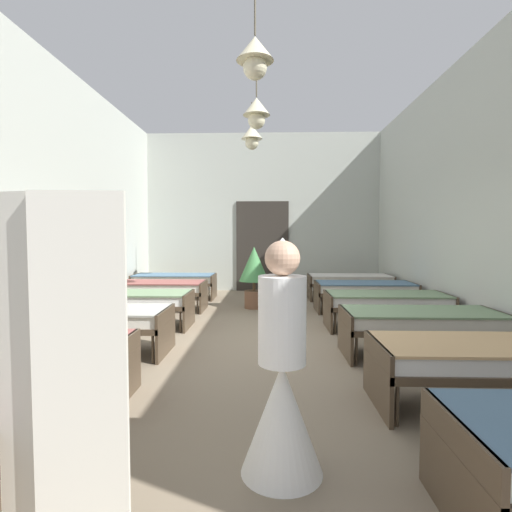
% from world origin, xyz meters
% --- Properties ---
extents(ground_plane, '(6.80, 10.69, 0.10)m').
position_xyz_m(ground_plane, '(0.00, 0.00, -0.05)').
color(ground_plane, '#7A6B56').
extents(room_shell, '(6.60, 10.29, 4.22)m').
position_xyz_m(room_shell, '(-0.00, 1.28, 2.12)').
color(room_shell, '#B2B7AD').
rests_on(room_shell, ground).
extents(bed_left_row_1, '(1.90, 0.84, 0.57)m').
position_xyz_m(bed_left_row_1, '(-2.05, -2.17, 0.44)').
color(bed_left_row_1, '#473828').
rests_on(bed_left_row_1, ground).
extents(bed_right_row_1, '(1.90, 0.84, 0.57)m').
position_xyz_m(bed_right_row_1, '(2.05, -2.17, 0.44)').
color(bed_right_row_1, '#473828').
rests_on(bed_right_row_1, ground).
extents(bed_left_row_2, '(1.90, 0.84, 0.57)m').
position_xyz_m(bed_left_row_2, '(-2.05, -0.72, 0.44)').
color(bed_left_row_2, '#473828').
rests_on(bed_left_row_2, ground).
extents(bed_right_row_2, '(1.90, 0.84, 0.57)m').
position_xyz_m(bed_right_row_2, '(2.05, -0.72, 0.44)').
color(bed_right_row_2, '#473828').
rests_on(bed_right_row_2, ground).
extents(bed_left_row_3, '(1.90, 0.84, 0.57)m').
position_xyz_m(bed_left_row_3, '(-2.05, 0.72, 0.44)').
color(bed_left_row_3, '#473828').
rests_on(bed_left_row_3, ground).
extents(bed_right_row_3, '(1.90, 0.84, 0.57)m').
position_xyz_m(bed_right_row_3, '(2.05, 0.72, 0.44)').
color(bed_right_row_3, '#473828').
rests_on(bed_right_row_3, ground).
extents(bed_left_row_4, '(1.90, 0.84, 0.57)m').
position_xyz_m(bed_left_row_4, '(-2.05, 2.17, 0.44)').
color(bed_left_row_4, '#473828').
rests_on(bed_left_row_4, ground).
extents(bed_right_row_4, '(1.90, 0.84, 0.57)m').
position_xyz_m(bed_right_row_4, '(2.05, 2.17, 0.44)').
color(bed_right_row_4, '#473828').
rests_on(bed_right_row_4, ground).
extents(bed_left_row_5, '(1.90, 0.84, 0.57)m').
position_xyz_m(bed_left_row_5, '(-2.05, 3.62, 0.44)').
color(bed_left_row_5, '#473828').
rests_on(bed_left_row_5, ground).
extents(bed_right_row_5, '(1.90, 0.84, 0.57)m').
position_xyz_m(bed_right_row_5, '(2.05, 3.62, 0.44)').
color(bed_right_row_5, '#473828').
rests_on(bed_right_row_5, ground).
extents(nurse_near_aisle, '(0.52, 0.52, 1.49)m').
position_xyz_m(nurse_near_aisle, '(0.26, -3.16, 0.53)').
color(nurse_near_aisle, white).
rests_on(nurse_near_aisle, ground).
extents(potted_plant, '(0.61, 0.61, 1.26)m').
position_xyz_m(potted_plant, '(-0.13, 2.46, 0.78)').
color(potted_plant, brown).
rests_on(potted_plant, ground).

